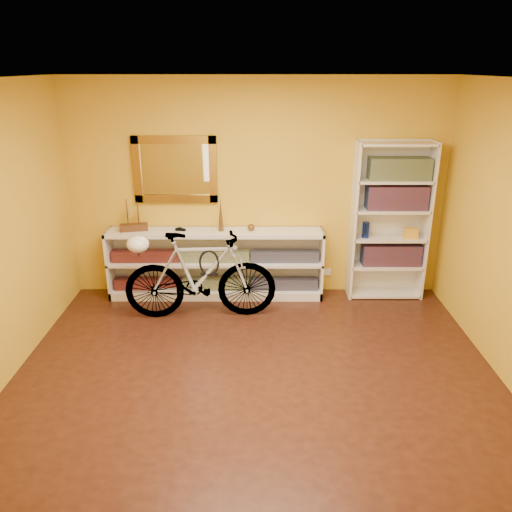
{
  "coord_description": "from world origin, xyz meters",
  "views": [
    {
      "loc": [
        0.01,
        -3.93,
        2.7
      ],
      "look_at": [
        0.0,
        0.7,
        0.95
      ],
      "focal_mm": 35.55,
      "sensor_mm": 36.0,
      "label": 1
    }
  ],
  "objects_px": {
    "bookcase": "(390,222)",
    "bicycle": "(200,276)",
    "console_unit": "(216,264)",
    "helmet": "(138,244)"
  },
  "relations": [
    {
      "from": "bookcase",
      "to": "bicycle",
      "type": "bearing_deg",
      "value": -165.17
    },
    {
      "from": "bookcase",
      "to": "console_unit",
      "type": "bearing_deg",
      "value": -179.31
    },
    {
      "from": "bicycle",
      "to": "bookcase",
      "type": "bearing_deg",
      "value": -78.53
    },
    {
      "from": "console_unit",
      "to": "helmet",
      "type": "bearing_deg",
      "value": -142.61
    },
    {
      "from": "console_unit",
      "to": "bookcase",
      "type": "relative_size",
      "value": 1.37
    },
    {
      "from": "bookcase",
      "to": "helmet",
      "type": "xyz_separation_m",
      "value": [
        -2.86,
        -0.62,
        -0.06
      ]
    },
    {
      "from": "helmet",
      "to": "bookcase",
      "type": "bearing_deg",
      "value": 12.27
    },
    {
      "from": "bicycle",
      "to": "helmet",
      "type": "distance_m",
      "value": 0.76
    },
    {
      "from": "bicycle",
      "to": "helmet",
      "type": "bearing_deg",
      "value": 90.0
    },
    {
      "from": "bookcase",
      "to": "helmet",
      "type": "distance_m",
      "value": 2.93
    }
  ]
}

